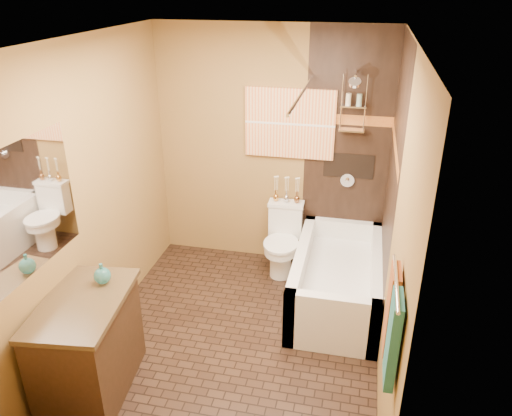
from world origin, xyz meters
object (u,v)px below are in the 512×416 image
(sunset_painting, at_px, (290,124))
(bathtub, at_px, (337,283))
(toilet, at_px, (283,240))
(vanity, at_px, (88,346))

(sunset_painting, distance_m, bathtub, 1.63)
(sunset_painting, height_order, toilet, sunset_painting)
(toilet, bearing_deg, vanity, -121.21)
(bathtub, xyz_separation_m, vanity, (-1.72, -1.51, 0.19))
(vanity, bearing_deg, bathtub, 34.45)
(bathtub, relative_size, vanity, 1.54)
(sunset_painting, distance_m, toilet, 1.21)
(bathtub, distance_m, vanity, 2.30)
(bathtub, distance_m, toilet, 0.79)
(bathtub, bearing_deg, toilet, 141.99)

